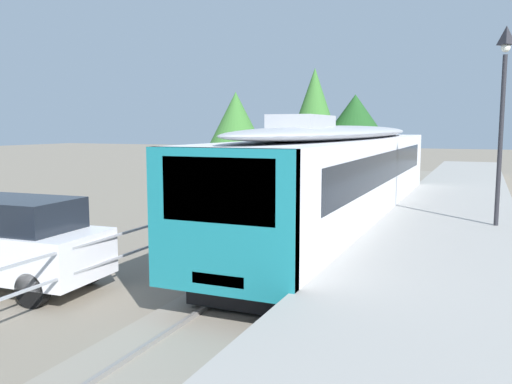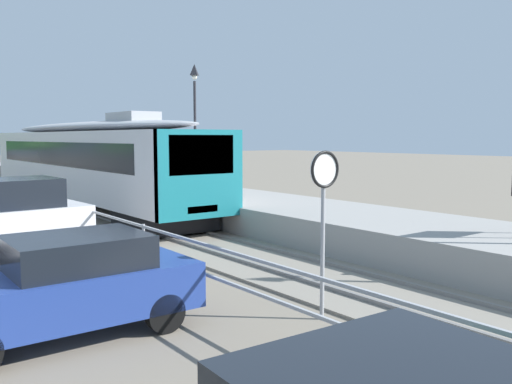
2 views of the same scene
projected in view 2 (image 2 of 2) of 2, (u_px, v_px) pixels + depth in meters
ground_plane at (28, 222)px, 19.33m from camera, size 160.00×160.00×0.00m
track_rails at (109, 214)px, 21.13m from camera, size 3.20×60.00×0.14m
commuter_train at (88, 159)px, 22.52m from camera, size 2.82×18.17×3.74m
station_platform at (182, 198)px, 23.05m from camera, size 3.90×60.00×0.90m
platform_lamp_mid_platform at (195, 101)px, 24.16m from camera, size 0.34×0.34×5.35m
speed_limit_sign at (324, 192)px, 8.82m from camera, size 0.61×0.10×2.81m
carpark_fence at (144, 241)px, 11.14m from camera, size 0.06×36.06×1.25m
parked_hatchback_blue at (65, 285)px, 8.23m from camera, size 4.01×1.79×1.53m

